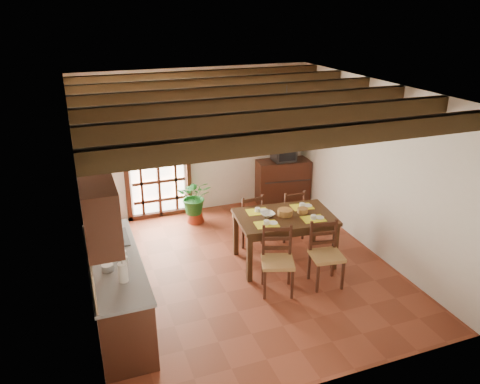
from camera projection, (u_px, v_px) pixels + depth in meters
name	position (u px, v px, depth m)	size (l,w,h in m)	color
ground_plane	(243.00, 270.00, 7.32)	(5.00, 5.00, 0.00)	brown
room_shell	(243.00, 159.00, 6.64)	(4.52, 5.02, 2.81)	silver
ceiling_beams	(243.00, 98.00, 6.31)	(4.50, 4.34, 0.20)	black
french_door	(157.00, 158.00, 8.75)	(1.26, 0.11, 2.32)	white
kitchen_counter	(117.00, 289.00, 5.99)	(0.64, 2.25, 1.38)	#361A11
upper_cabinet	(100.00, 215.00, 4.83)	(0.35, 0.80, 0.70)	#361A11
range_hood	(95.00, 184.00, 5.96)	(0.38, 0.60, 0.54)	white
counter_items	(112.00, 253.00, 5.89)	(0.50, 1.43, 0.25)	black
dining_table	(285.00, 221.00, 7.30)	(1.59, 1.11, 0.81)	#352011
chair_near_left	(277.00, 272.00, 6.68)	(0.56, 0.55, 0.97)	#AB8048
chair_near_right	(325.00, 266.00, 6.86)	(0.50, 0.48, 0.96)	#AB8048
chair_far_left	(248.00, 227.00, 8.07)	(0.46, 0.44, 0.92)	#AB8048
chair_far_right	(289.00, 222.00, 8.24)	(0.44, 0.42, 0.92)	#AB8048
table_setting	(285.00, 210.00, 7.23)	(1.09, 0.73, 0.10)	yellow
table_bowl	(268.00, 214.00, 7.24)	(0.22, 0.22, 0.05)	white
sideboard	(283.00, 182.00, 9.64)	(1.07, 0.48, 0.91)	#361A11
crt_tv	(284.00, 152.00, 9.39)	(0.45, 0.42, 0.37)	black
fuse_box	(269.00, 118.00, 9.30)	(0.25, 0.03, 0.32)	white
plant_pot	(196.00, 217.00, 8.88)	(0.33, 0.33, 0.20)	maroon
potted_plant	(195.00, 194.00, 8.71)	(1.61, 1.38, 1.79)	#144C19
wall_shelf	(319.00, 138.00, 8.83)	(0.20, 0.42, 0.20)	#361A11
shelf_vase	(319.00, 131.00, 8.78)	(0.15, 0.15, 0.15)	#B2BFB2
shelf_flowers	(320.00, 120.00, 8.70)	(0.14, 0.14, 0.36)	yellow
framed_picture	(325.00, 109.00, 8.66)	(0.03, 0.32, 0.32)	brown
pendant_lamp	(285.00, 135.00, 6.88)	(0.36, 0.36, 0.84)	black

